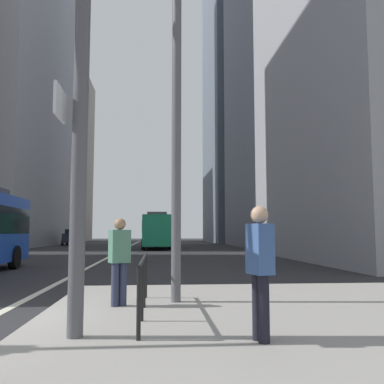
# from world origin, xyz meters

# --- Properties ---
(ground_plane) EXTENTS (160.00, 160.00, 0.00)m
(ground_plane) POSITION_xyz_m (0.00, 20.00, 0.00)
(ground_plane) COLOR #28282B
(median_island) EXTENTS (9.00, 10.00, 0.15)m
(median_island) POSITION_xyz_m (5.50, -1.00, 0.07)
(median_island) COLOR gray
(median_island) RESTS_ON ground
(lane_centre_line) EXTENTS (0.20, 80.00, 0.01)m
(lane_centre_line) POSITION_xyz_m (0.00, 30.00, 0.01)
(lane_centre_line) COLOR beige
(lane_centre_line) RESTS_ON ground
(office_tower_left_far) EXTENTS (13.03, 18.00, 29.72)m
(office_tower_left_far) POSITION_xyz_m (-16.00, 66.90, 14.86)
(office_tower_left_far) COLOR gray
(office_tower_left_far) RESTS_ON ground
(office_tower_right_mid) EXTENTS (10.25, 17.63, 54.41)m
(office_tower_right_mid) POSITION_xyz_m (17.00, 38.13, 27.20)
(office_tower_right_mid) COLOR slate
(office_tower_right_mid) RESTS_ON ground
(office_tower_right_far) EXTENTS (11.08, 19.60, 52.99)m
(office_tower_right_far) POSITION_xyz_m (17.00, 60.11, 26.50)
(office_tower_right_far) COLOR slate
(office_tower_right_far) RESTS_ON ground
(city_bus_red_receding) EXTENTS (2.70, 10.65, 3.40)m
(city_bus_red_receding) POSITION_xyz_m (3.03, 33.71, 1.84)
(city_bus_red_receding) COLOR #198456
(city_bus_red_receding) RESTS_ON ground
(car_oncoming_mid) EXTENTS (2.14, 4.59, 1.94)m
(car_oncoming_mid) POSITION_xyz_m (-7.32, 45.63, 0.99)
(car_oncoming_mid) COLOR #232838
(car_oncoming_mid) RESTS_ON ground
(car_receding_near) EXTENTS (2.20, 4.30, 1.94)m
(car_receding_near) POSITION_xyz_m (3.03, 52.75, 0.99)
(car_receding_near) COLOR gold
(car_receding_near) RESTS_ON ground
(street_lamp_post) EXTENTS (5.50, 0.32, 8.00)m
(street_lamp_post) POSITION_xyz_m (3.43, 1.18, 5.28)
(street_lamp_post) COLOR #56565B
(street_lamp_post) RESTS_ON median_island
(pedestrian_railing) EXTENTS (0.06, 3.70, 0.98)m
(pedestrian_railing) POSITION_xyz_m (2.80, -0.06, 0.86)
(pedestrian_railing) COLOR black
(pedestrian_railing) RESTS_ON median_island
(pedestrian_waiting) EXTENTS (0.33, 0.43, 1.77)m
(pedestrian_waiting) POSITION_xyz_m (4.40, -2.08, 1.14)
(pedestrian_waiting) COLOR black
(pedestrian_waiting) RESTS_ON median_island
(pedestrian_walking) EXTENTS (0.45, 0.39, 1.70)m
(pedestrian_walking) POSITION_xyz_m (2.31, 0.76, 1.09)
(pedestrian_walking) COLOR #2D334C
(pedestrian_walking) RESTS_ON median_island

